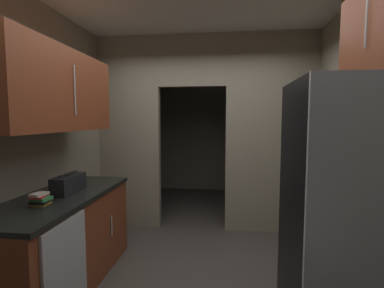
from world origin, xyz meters
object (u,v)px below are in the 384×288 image
at_px(dishwasher, 66,275).
at_px(boombox, 68,184).
at_px(refrigerator, 356,225).
at_px(book_stack, 40,199).

bearing_deg(dishwasher, boombox, 117.52).
height_order(refrigerator, boombox, refrigerator).
distance_m(dishwasher, book_stack, 0.64).
bearing_deg(refrigerator, boombox, 164.78).
bearing_deg(refrigerator, book_stack, 174.44).
relative_size(refrigerator, book_stack, 11.43).
relative_size(refrigerator, boombox, 4.56).
height_order(refrigerator, dishwasher, refrigerator).
distance_m(dishwasher, boombox, 0.86).
bearing_deg(boombox, book_stack, -90.93).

